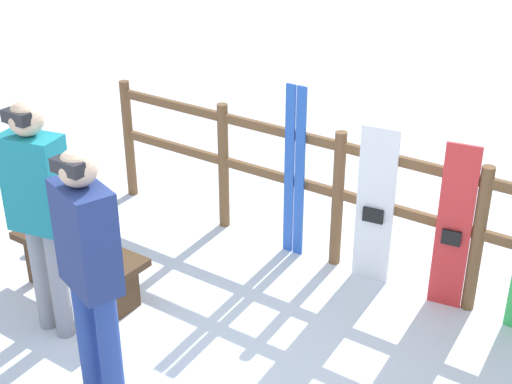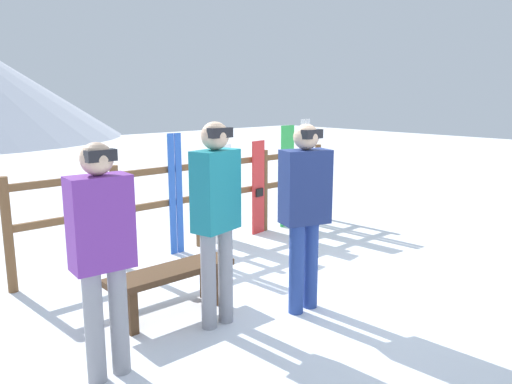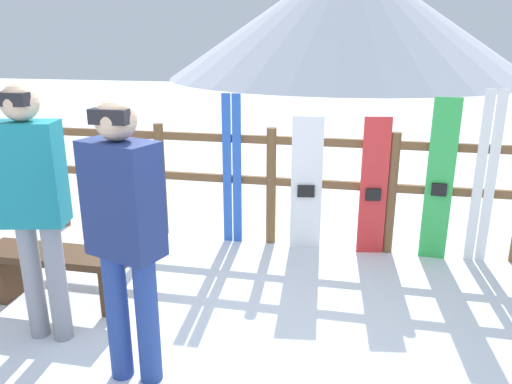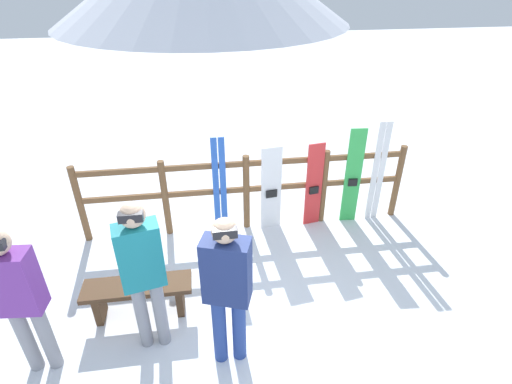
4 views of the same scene
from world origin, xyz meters
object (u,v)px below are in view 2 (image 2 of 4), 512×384
person_purple (102,245)px  snowboard_white (223,194)px  person_navy (305,204)px  ski_pair_blue (176,194)px  snowboard_green (287,177)px  ski_pair_white (305,171)px  bench (171,281)px  person_teal (216,208)px  snowboard_red (258,188)px

person_purple → snowboard_white: person_purple is taller
person_navy → ski_pair_blue: (0.06, 2.30, -0.26)m
person_navy → snowboard_green: 3.12m
person_purple → ski_pair_blue: 2.93m
person_purple → ski_pair_white: person_purple is taller
bench → person_navy: person_navy is taller
person_teal → person_navy: 0.86m
bench → ski_pair_white: ski_pair_white is taller
person_purple → ski_pair_white: size_ratio=1.04×
bench → person_teal: (0.20, -0.45, 0.75)m
person_teal → ski_pair_blue: size_ratio=1.16×
person_navy → ski_pair_blue: person_navy is taller
person_navy → snowboard_white: (0.84, 2.29, -0.36)m
person_teal → snowboard_red: person_teal is taller
person_navy → ski_pair_blue: size_ratio=1.14×
person_navy → person_teal: bearing=159.6°
person_navy → ski_pair_white: person_navy is taller
bench → person_purple: size_ratio=0.72×
snowboard_green → ski_pair_white: size_ratio=0.95×
person_navy → snowboard_green: bearing=47.5°
bench → snowboard_white: size_ratio=0.91×
ski_pair_blue → person_navy: bearing=-91.6°
snowboard_green → bench: bearing=-153.6°
bench → person_teal: bearing=-66.5°
person_teal → snowboard_green: size_ratio=1.16×
bench → snowboard_green: bearing=26.4°
person_teal → ski_pair_blue: person_teal is taller
bench → snowboard_white: 2.42m
snowboard_green → person_purple: bearing=-152.1°
person_teal → snowboard_green: person_teal is taller
person_navy → person_purple: (-1.92, 0.16, -0.03)m
snowboard_white → ski_pair_blue: bearing=179.7°
person_navy → snowboard_red: person_navy is taller
person_navy → snowboard_white: 2.47m
bench → ski_pair_blue: (1.07, 1.54, 0.45)m
snowboard_red → ski_pair_white: ski_pair_white is taller
snowboard_red → ski_pair_white: 1.02m
person_teal → snowboard_white: person_teal is taller
snowboard_red → ski_pair_blue: bearing=179.9°
person_navy → ski_pair_blue: 2.31m
snowboard_white → bench: bearing=-140.1°
bench → snowboard_white: bearing=39.9°
bench → snowboard_red: size_ratio=0.90×
snowboard_red → snowboard_green: 0.61m
person_teal → snowboard_white: 2.61m
ski_pair_white → snowboard_white: bearing=-179.9°
snowboard_red → ski_pair_white: bearing=0.2°
snowboard_red → bench: bearing=-148.4°
person_purple → snowboard_white: bearing=37.7°
snowboard_green → snowboard_red: bearing=-180.0°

